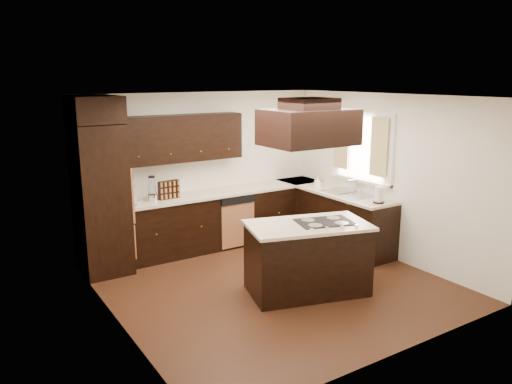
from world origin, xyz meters
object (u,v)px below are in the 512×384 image
Objects in this scene: oven_column at (101,200)px; island at (307,259)px; range_hood at (309,127)px; spice_rack at (169,190)px.

oven_column is 1.43× the size of island.
range_hood is at bearing -50.26° from oven_column.
oven_column is at bearing 129.74° from range_hood.
range_hood reaches higher than island.
island is 2.48m from spice_rack.
range_hood reaches higher than oven_column.
spice_rack reaches higher than island.
spice_rack is (-0.82, 2.33, -1.10)m from range_hood.
range_hood is 2.70m from spice_rack.
range_hood is (-0.13, -0.13, 1.72)m from island.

